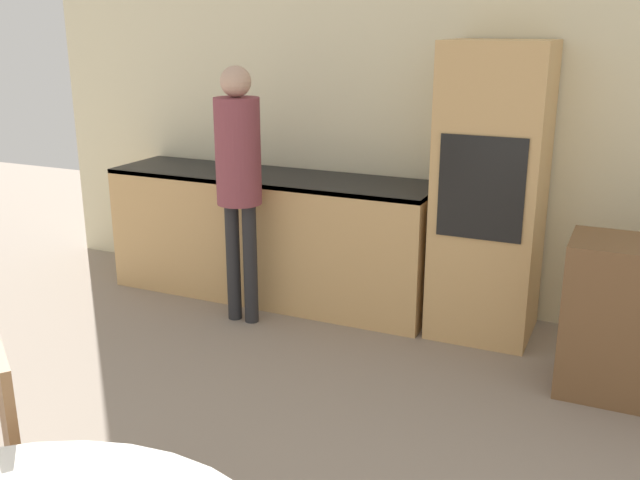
% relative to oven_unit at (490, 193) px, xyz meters
% --- Properties ---
extents(wall_back, '(6.61, 0.05, 2.60)m').
position_rel_oven_unit_xyz_m(wall_back, '(-0.24, 0.34, 0.40)').
color(wall_back, beige).
rests_on(wall_back, ground_plane).
extents(kitchen_counter, '(2.34, 0.60, 0.89)m').
position_rel_oven_unit_xyz_m(kitchen_counter, '(-1.52, -0.01, -0.44)').
color(kitchen_counter, tan).
rests_on(kitchen_counter, ground_plane).
extents(oven_unit, '(0.62, 0.59, 1.81)m').
position_rel_oven_unit_xyz_m(oven_unit, '(0.00, 0.00, 0.00)').
color(oven_unit, tan).
rests_on(oven_unit, ground_plane).
extents(person_standing, '(0.29, 0.29, 1.65)m').
position_rel_oven_unit_xyz_m(person_standing, '(-1.48, -0.49, 0.14)').
color(person_standing, '#262628').
rests_on(person_standing, ground_plane).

